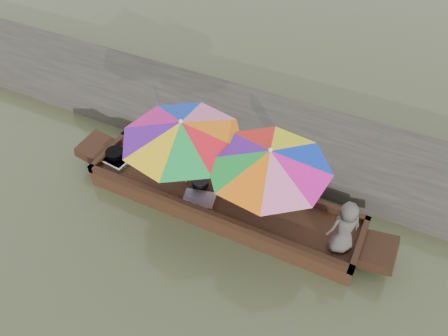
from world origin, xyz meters
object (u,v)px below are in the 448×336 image
at_px(cooking_pot, 115,155).
at_px(charcoal_grill, 200,183).
at_px(vendor, 345,228).
at_px(umbrella_bow, 184,153).
at_px(boat_hull, 222,202).
at_px(tray_scallop, 199,199).
at_px(umbrella_stern, 267,182).
at_px(tray_crayfish, 115,160).
at_px(supply_bag, 239,189).

distance_m(cooking_pot, charcoal_grill, 1.90).
height_order(vendor, umbrella_bow, umbrella_bow).
bearing_deg(boat_hull, tray_scallop, -139.07).
relative_size(vendor, umbrella_stern, 0.52).
bearing_deg(tray_crayfish, umbrella_stern, 2.27).
height_order(cooking_pot, vendor, vendor).
xyz_separation_m(tray_crayfish, charcoal_grill, (1.85, 0.19, 0.03)).
distance_m(charcoal_grill, vendor, 2.82).
height_order(charcoal_grill, umbrella_stern, umbrella_stern).
xyz_separation_m(umbrella_bow, umbrella_stern, (1.62, 0.00, 0.00)).
bearing_deg(supply_bag, boat_hull, -143.59).
bearing_deg(supply_bag, tray_crayfish, -173.00).
height_order(supply_bag, vendor, vendor).
relative_size(tray_crayfish, umbrella_bow, 0.27).
bearing_deg(supply_bag, tray_scallop, -141.00).
xyz_separation_m(cooking_pot, supply_bag, (2.65, 0.23, 0.03)).
relative_size(tray_crayfish, supply_bag, 2.09).
bearing_deg(charcoal_grill, cooking_pot, -176.85).
distance_m(tray_scallop, vendor, 2.67).
relative_size(tray_scallop, umbrella_bow, 0.27).
bearing_deg(cooking_pot, vendor, -1.57).
bearing_deg(umbrella_stern, supply_bag, 162.25).
bearing_deg(charcoal_grill, vendor, -4.80).
xyz_separation_m(tray_scallop, vendor, (2.61, 0.11, 0.52)).
bearing_deg(umbrella_stern, cooking_pot, -179.25).
relative_size(umbrella_bow, umbrella_stern, 1.05).
bearing_deg(boat_hull, umbrella_bow, 180.00).
height_order(tray_scallop, vendor, vendor).
height_order(vendor, umbrella_stern, umbrella_stern).
bearing_deg(supply_bag, cooking_pot, -174.93).
relative_size(cooking_pot, vendor, 0.34).
bearing_deg(charcoal_grill, tray_crayfish, -174.17).
xyz_separation_m(supply_bag, vendor, (2.03, -0.36, 0.42)).
bearing_deg(umbrella_stern, vendor, -6.83).
bearing_deg(tray_crayfish, charcoal_grill, 5.83).
bearing_deg(vendor, boat_hull, -40.87).
relative_size(boat_hull, tray_crayfish, 8.99).
xyz_separation_m(tray_scallop, charcoal_grill, (-0.16, 0.34, 0.04)).
relative_size(boat_hull, umbrella_bow, 2.39).
bearing_deg(tray_crayfish, vendor, -0.55).
xyz_separation_m(tray_scallop, umbrella_stern, (1.19, 0.28, 0.74)).
relative_size(supply_bag, vendor, 0.25).
bearing_deg(tray_scallop, tray_crayfish, 175.57).
bearing_deg(umbrella_bow, cooking_pot, -178.50).
relative_size(charcoal_grill, umbrella_bow, 0.14).
bearing_deg(charcoal_grill, umbrella_bow, -167.36).
bearing_deg(umbrella_bow, tray_scallop, -32.87).
bearing_deg(cooking_pot, umbrella_bow, 1.50).
bearing_deg(tray_scallop, boat_hull, 40.93).
bearing_deg(umbrella_bow, vendor, -3.21).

